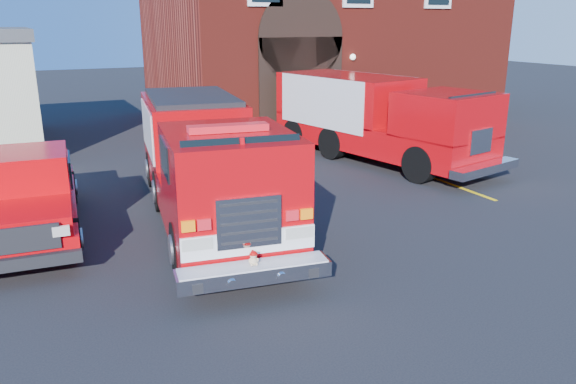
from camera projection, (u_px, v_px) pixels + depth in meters
name	position (u px, v px, depth m)	size (l,w,h in m)	color
ground	(265.00, 233.00, 12.64)	(100.00, 100.00, 0.00)	black
parking_stripe_near	(457.00, 186.00, 16.21)	(0.12, 3.00, 0.01)	yellow
parking_stripe_mid	(395.00, 164.00, 18.79)	(0.12, 3.00, 0.01)	yellow
parking_stripe_far	(348.00, 147.00, 21.37)	(0.12, 3.00, 0.01)	yellow
fire_station	(318.00, 28.00, 27.19)	(15.20, 10.20, 8.45)	maroon
fire_engine	(206.00, 161.00, 13.21)	(3.73, 9.18, 2.75)	black
pickup_truck	(24.00, 194.00, 12.39)	(2.57, 6.06, 1.94)	black
secondary_truck	(376.00, 116.00, 19.01)	(4.31, 8.88, 2.76)	black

